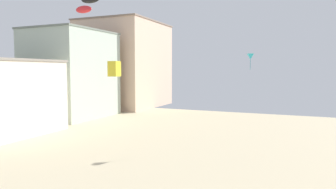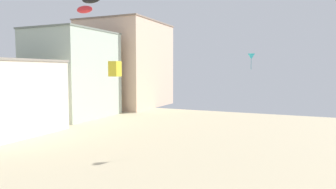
{
  "view_description": "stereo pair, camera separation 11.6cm",
  "coord_description": "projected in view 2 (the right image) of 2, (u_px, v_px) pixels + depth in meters",
  "views": [
    {
      "loc": [
        11.92,
        -3.07,
        8.69
      ],
      "look_at": [
        3.49,
        16.49,
        6.99
      ],
      "focal_mm": 32.62,
      "sensor_mm": 36.0,
      "label": 1
    },
    {
      "loc": [
        12.03,
        -3.02,
        8.69
      ],
      "look_at": [
        3.49,
        16.49,
        6.99
      ],
      "focal_mm": 32.62,
      "sensor_mm": 36.0,
      "label": 2
    }
  ],
  "objects": [
    {
      "name": "boardwalk_hotel_far",
      "position": [
        126.0,
        65.0,
        74.06
      ],
      "size": [
        16.77,
        19.87,
        20.07
      ],
      "color": "beige",
      "rests_on": "ground"
    },
    {
      "name": "boardwalk_hotel_mid",
      "position": [
        73.0,
        74.0,
        56.82
      ],
      "size": [
        12.21,
        14.82,
        15.97
      ],
      "color": "#B7C6B2",
      "rests_on": "ground"
    },
    {
      "name": "kite_yellow_box",
      "position": [
        115.0,
        69.0,
        32.36
      ],
      "size": [
        1.03,
        1.03,
        1.62
      ],
      "color": "yellow"
    },
    {
      "name": "kite_cyan_delta",
      "position": [
        251.0,
        57.0,
        37.45
      ],
      "size": [
        0.86,
        0.86,
        1.96
      ],
      "color": "#2DB7CC"
    },
    {
      "name": "kite_red_parafoil",
      "position": [
        85.0,
        9.0,
        37.75
      ],
      "size": [
        2.36,
        0.66,
        0.92
      ],
      "color": "red"
    }
  ]
}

